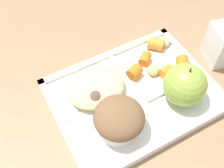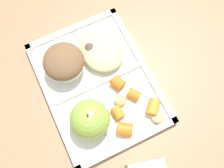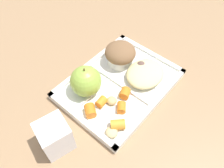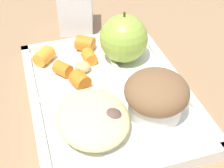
% 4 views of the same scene
% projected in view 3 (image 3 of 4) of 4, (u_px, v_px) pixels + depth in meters
% --- Properties ---
extents(ground, '(6.00, 6.00, 0.00)m').
position_uv_depth(ground, '(119.00, 86.00, 0.65)').
color(ground, '#997551').
extents(lunch_tray, '(0.32, 0.24, 0.02)m').
position_uv_depth(lunch_tray, '(119.00, 85.00, 0.65)').
color(lunch_tray, white).
rests_on(lunch_tray, ground).
extents(green_apple, '(0.08, 0.08, 0.09)m').
position_uv_depth(green_apple, '(86.00, 81.00, 0.59)').
color(green_apple, '#93B742').
rests_on(green_apple, lunch_tray).
extents(bran_muffin, '(0.09, 0.09, 0.07)m').
position_uv_depth(bran_muffin, '(120.00, 54.00, 0.66)').
color(bran_muffin, silver).
rests_on(bran_muffin, lunch_tray).
extents(carrot_slice_tilted, '(0.04, 0.04, 0.03)m').
position_uv_depth(carrot_slice_tilted, '(118.00, 125.00, 0.55)').
color(carrot_slice_tilted, orange).
rests_on(carrot_slice_tilted, lunch_tray).
extents(carrot_slice_diagonal, '(0.04, 0.04, 0.03)m').
position_uv_depth(carrot_slice_diagonal, '(90.00, 111.00, 0.57)').
color(carrot_slice_diagonal, orange).
rests_on(carrot_slice_diagonal, lunch_tray).
extents(carrot_slice_center, '(0.03, 0.03, 0.03)m').
position_uv_depth(carrot_slice_center, '(125.00, 93.00, 0.60)').
color(carrot_slice_center, orange).
rests_on(carrot_slice_center, lunch_tray).
extents(carrot_slice_edge, '(0.03, 0.02, 0.02)m').
position_uv_depth(carrot_slice_edge, '(101.00, 102.00, 0.59)').
color(carrot_slice_edge, orange).
rests_on(carrot_slice_edge, lunch_tray).
extents(carrot_slice_back, '(0.04, 0.03, 0.02)m').
position_uv_depth(carrot_slice_back, '(121.00, 107.00, 0.58)').
color(carrot_slice_back, orange).
rests_on(carrot_slice_back, lunch_tray).
extents(potato_chunk_small, '(0.04, 0.04, 0.02)m').
position_uv_depth(potato_chunk_small, '(112.00, 132.00, 0.54)').
color(potato_chunk_small, tan).
rests_on(potato_chunk_small, lunch_tray).
extents(potato_chunk_golden, '(0.03, 0.03, 0.02)m').
position_uv_depth(potato_chunk_golden, '(112.00, 101.00, 0.59)').
color(potato_chunk_golden, tan).
rests_on(potato_chunk_golden, lunch_tray).
extents(egg_noodle_pile, '(0.12, 0.10, 0.03)m').
position_uv_depth(egg_noodle_pile, '(145.00, 73.00, 0.64)').
color(egg_noodle_pile, beige).
rests_on(egg_noodle_pile, lunch_tray).
extents(meatball_side, '(0.03, 0.03, 0.03)m').
position_uv_depth(meatball_side, '(143.00, 77.00, 0.64)').
color(meatball_side, '#755B4C').
rests_on(meatball_side, lunch_tray).
extents(meatball_back, '(0.03, 0.03, 0.03)m').
position_uv_depth(meatball_back, '(141.00, 67.00, 0.66)').
color(meatball_back, brown).
rests_on(meatball_back, lunch_tray).
extents(plastic_fork, '(0.13, 0.12, 0.00)m').
position_uv_depth(plastic_fork, '(152.00, 68.00, 0.67)').
color(plastic_fork, white).
rests_on(plastic_fork, lunch_tray).
extents(milk_carton, '(0.08, 0.08, 0.09)m').
position_uv_depth(milk_carton, '(53.00, 135.00, 0.51)').
color(milk_carton, white).
rests_on(milk_carton, ground).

